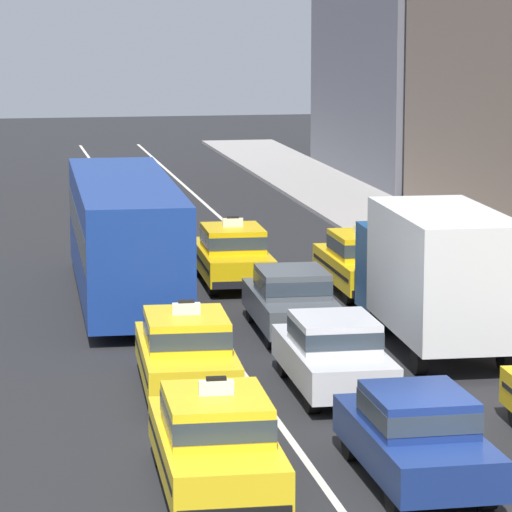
# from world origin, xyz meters

# --- Properties ---
(ground_plane) EXTENTS (160.00, 160.00, 0.00)m
(ground_plane) POSITION_xyz_m (0.00, 0.00, 0.00)
(ground_plane) COLOR #232326
(lane_stripe_left_center) EXTENTS (0.14, 80.00, 0.01)m
(lane_stripe_left_center) POSITION_xyz_m (-1.60, 20.00, 0.00)
(lane_stripe_left_center) COLOR silver
(lane_stripe_left_center) RESTS_ON ground
(lane_stripe_center_right) EXTENTS (0.14, 80.00, 0.01)m
(lane_stripe_center_right) POSITION_xyz_m (1.60, 20.00, 0.00)
(lane_stripe_center_right) COLOR silver
(lane_stripe_center_right) RESTS_ON ground
(taxi_left_nearest) EXTENTS (1.95, 4.61, 1.96)m
(taxi_left_nearest) POSITION_xyz_m (-3.39, 1.27, 0.88)
(taxi_left_nearest) COLOR black
(taxi_left_nearest) RESTS_ON ground
(taxi_left_second) EXTENTS (2.02, 4.64, 1.96)m
(taxi_left_second) POSITION_xyz_m (-3.02, 7.38, 0.88)
(taxi_left_second) COLOR black
(taxi_left_second) RESTS_ON ground
(bus_left_third) EXTENTS (2.81, 11.26, 3.22)m
(bus_left_third) POSITION_xyz_m (-3.30, 17.07, 1.82)
(bus_left_third) COLOR black
(bus_left_third) RESTS_ON ground
(sedan_center_nearest) EXTENTS (1.78, 4.31, 1.58)m
(sedan_center_nearest) POSITION_xyz_m (-0.08, 1.12, 0.85)
(sedan_center_nearest) COLOR black
(sedan_center_nearest) RESTS_ON ground
(sedan_center_second) EXTENTS (1.84, 4.33, 1.58)m
(sedan_center_second) POSITION_xyz_m (-0.08, 6.92, 0.85)
(sedan_center_second) COLOR black
(sedan_center_second) RESTS_ON ground
(sedan_center_third) EXTENTS (1.89, 4.35, 1.58)m
(sedan_center_third) POSITION_xyz_m (0.20, 12.30, 0.85)
(sedan_center_third) COLOR black
(sedan_center_third) RESTS_ON ground
(taxi_center_fourth) EXTENTS (1.94, 4.61, 1.96)m
(taxi_center_fourth) POSITION_xyz_m (-0.15, 18.63, 0.88)
(taxi_center_fourth) COLOR black
(taxi_center_fourth) RESTS_ON ground
(box_truck_right_second) EXTENTS (2.49, 7.04, 3.27)m
(box_truck_right_second) POSITION_xyz_m (3.10, 10.36, 1.78)
(box_truck_right_second) COLOR black
(box_truck_right_second) RESTS_ON ground
(taxi_right_third) EXTENTS (1.85, 4.57, 1.96)m
(taxi_right_third) POSITION_xyz_m (3.15, 16.85, 0.88)
(taxi_right_third) COLOR black
(taxi_right_third) RESTS_ON ground
(pedestrian_by_storefront) EXTENTS (0.36, 0.24, 1.67)m
(pedestrian_by_storefront) POSITION_xyz_m (6.43, 17.99, 1.00)
(pedestrian_by_storefront) COLOR slate
(pedestrian_by_storefront) RESTS_ON sidewalk_curb
(pedestrian_trailing) EXTENTS (0.36, 0.24, 1.54)m
(pedestrian_trailing) POSITION_xyz_m (7.58, 19.23, 0.93)
(pedestrian_trailing) COLOR #23232D
(pedestrian_trailing) RESTS_ON sidewalk_curb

